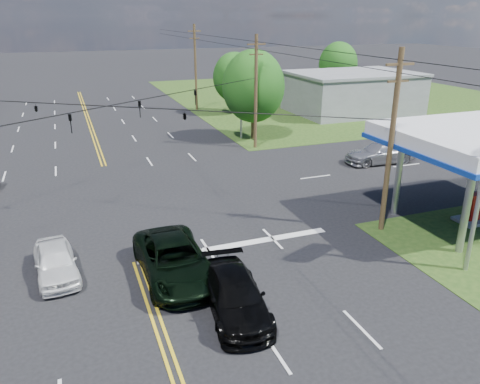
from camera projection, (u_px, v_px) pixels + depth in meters
name	position (u px, v px, depth m)	size (l,w,h in m)	color
ground	(117.00, 203.00, 29.00)	(280.00, 280.00, 0.00)	black
grass_ne	(334.00, 95.00, 68.54)	(46.00, 48.00, 0.03)	#1E3C13
stop_bar	(236.00, 245.00, 23.64)	(10.00, 0.50, 0.02)	silver
retail_ne	(352.00, 94.00, 55.61)	(14.00, 10.00, 4.40)	slate
pole_se	(391.00, 141.00, 23.66)	(1.60, 0.28, 9.50)	#3A2A18
pole_ne	(256.00, 91.00, 39.42)	(1.60, 0.28, 9.50)	#3A2A18
pole_right_far	(195.00, 67.00, 55.98)	(1.60, 0.28, 10.00)	#3A2A18
span_wire_signals	(107.00, 106.00, 26.89)	(26.00, 18.00, 1.13)	black
power_lines	(106.00, 62.00, 24.22)	(26.04, 100.00, 0.64)	black
tree_right_a	(253.00, 86.00, 42.40)	(5.70, 5.70, 8.18)	#3A2A18
tree_right_b	(234.00, 77.00, 53.96)	(4.94, 4.94, 7.09)	#3A2A18
tree_far_r	(338.00, 64.00, 64.85)	(5.32, 5.32, 7.63)	#3A2A18
pickup_dkgreen	(174.00, 260.00, 20.47)	(2.81, 6.10, 1.70)	black
suv_black	(235.00, 295.00, 18.05)	(2.10, 5.16, 1.50)	black
pickup_white	(56.00, 262.00, 20.59)	(1.71, 4.24, 1.44)	silver
sedan_far	(380.00, 153.00, 36.65)	(2.28, 5.61, 1.63)	#A4A4A9
polesign_ne	(241.00, 80.00, 42.29)	(1.96, 0.69, 7.09)	#A5A5AA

